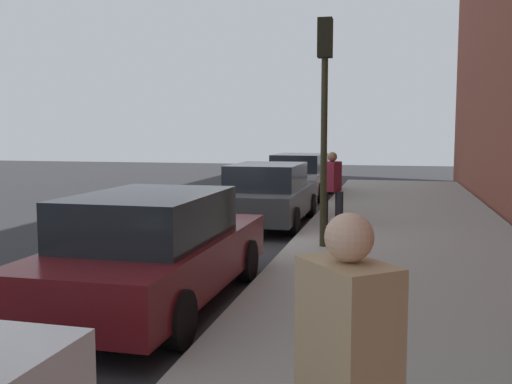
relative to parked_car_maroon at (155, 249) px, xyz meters
name	(u,v)px	position (x,y,z in m)	size (l,w,h in m)	color
ground_plane	(253,237)	(5.18, -0.07, -0.76)	(56.00, 56.00, 0.00)	#28282B
sidewalk	(410,240)	(5.18, -3.37, -0.68)	(28.00, 4.60, 0.15)	gray
lane_stripe_centre	(118,231)	(5.18, 3.13, -0.75)	(28.00, 0.14, 0.01)	gold
parked_car_maroon	(155,249)	(0.00, 0.00, 0.00)	(4.65, 1.93, 1.51)	black
parked_car_charcoal	(269,194)	(6.88, -0.05, 0.00)	(4.56, 1.91, 1.51)	black
parked_car_silver	(301,176)	(13.10, 0.12, 0.00)	(4.74, 2.02, 1.51)	black
pedestrian_burgundy_coat	(332,186)	(6.23, -1.66, 0.29)	(0.52, 0.54, 1.68)	black
traffic_light_pole	(325,93)	(3.78, -1.75, 2.23)	(0.35, 0.26, 4.17)	#2D2D19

